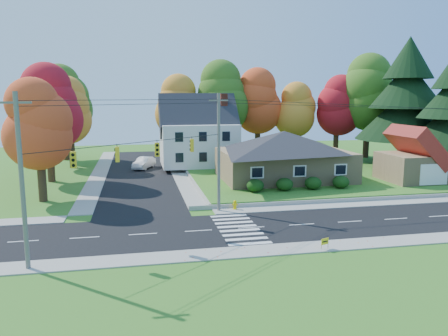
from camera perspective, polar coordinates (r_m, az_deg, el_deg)
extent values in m
plane|color=#3D7923|center=(33.04, 3.59, -7.80)|extent=(120.00, 120.00, 0.00)
cube|color=black|center=(33.04, 3.59, -7.78)|extent=(90.00, 8.00, 0.02)
cube|color=black|center=(57.32, -10.98, -0.59)|extent=(8.00, 44.00, 0.02)
cube|color=#9C9A90|center=(37.69, 1.63, -5.55)|extent=(90.00, 2.00, 0.08)
cube|color=#9C9A90|center=(28.48, 6.23, -10.60)|extent=(90.00, 2.00, 0.08)
cube|color=#3D7923|center=(56.49, 10.87, -0.49)|extent=(30.00, 30.00, 0.50)
cube|color=tan|center=(49.82, 7.78, 0.45)|extent=(14.00, 10.00, 3.20)
pyramid|color=#26262B|center=(49.48, 7.84, 3.54)|extent=(14.60, 10.60, 2.20)
cube|color=silver|center=(59.41, -3.35, 3.11)|extent=(10.00, 8.00, 5.60)
pyramid|color=#26262B|center=(59.11, -3.39, 6.97)|extent=(10.40, 8.40, 2.40)
cube|color=brown|center=(59.82, -0.04, 5.10)|extent=(0.90, 0.90, 9.60)
cube|color=tan|center=(52.71, 23.78, 0.11)|extent=(7.00, 6.00, 3.00)
pyramid|color=maroon|center=(52.42, 23.94, 2.59)|extent=(7.30, 6.30, 1.60)
cube|color=silver|center=(50.33, 25.74, -0.77)|extent=(3.20, 0.10, 2.20)
ellipsoid|color=#163A10|center=(42.69, 4.11, -2.29)|extent=(1.70, 1.70, 1.27)
ellipsoid|color=#163A10|center=(43.58, 7.92, -2.12)|extent=(1.70, 1.70, 1.27)
ellipsoid|color=#163A10|center=(44.65, 11.56, -1.94)|extent=(1.70, 1.70, 1.27)
ellipsoid|color=#163A10|center=(45.89, 15.02, -1.77)|extent=(1.70, 1.70, 1.27)
cylinder|color=#666059|center=(26.48, -24.89, -1.82)|extent=(0.26, 0.26, 10.00)
cube|color=#666059|center=(26.06, -25.56, 7.72)|extent=(1.60, 0.12, 0.12)
cylinder|color=#666059|center=(36.62, -0.70, 1.93)|extent=(0.26, 0.26, 10.00)
cube|color=#666059|center=(36.32, -0.71, 8.83)|extent=(1.60, 0.12, 0.12)
cube|color=gold|center=(27.81, -19.07, 1.02)|extent=(0.34, 0.26, 1.00)
cube|color=gold|center=(29.56, -13.76, 1.73)|extent=(0.26, 0.34, 1.00)
cube|color=gold|center=(31.70, -8.72, 2.39)|extent=(0.34, 0.26, 1.00)
cube|color=gold|center=(34.16, -4.20, 2.97)|extent=(0.26, 0.34, 1.00)
cylinder|color=black|center=(30.65, -10.91, 3.32)|extent=(13.02, 10.43, 0.04)
cylinder|color=#3F2A19|center=(65.12, -5.84, 3.54)|extent=(0.80, 0.80, 5.40)
sphere|color=orange|center=(64.84, -5.90, 6.97)|extent=(6.72, 6.72, 6.72)
sphere|color=orange|center=(64.80, -5.92, 8.45)|extent=(5.91, 5.91, 5.91)
sphere|color=orange|center=(64.79, -5.95, 9.94)|extent=(5.11, 5.11, 5.11)
cylinder|color=#3F2A19|center=(64.94, -0.47, 3.97)|extent=(0.86, 0.86, 6.30)
sphere|color=#3D691D|center=(64.67, -0.48, 7.99)|extent=(7.84, 7.84, 7.84)
sphere|color=#3D691D|center=(64.66, -0.48, 9.72)|extent=(6.90, 6.90, 6.90)
sphere|color=#3D691D|center=(64.70, -0.48, 11.46)|extent=(5.96, 5.96, 5.96)
cylinder|color=#3F2A19|center=(67.31, 4.40, 3.94)|extent=(0.83, 0.83, 5.85)
sphere|color=#E0471F|center=(67.05, 4.45, 7.54)|extent=(7.28, 7.28, 7.28)
sphere|color=#E0471F|center=(67.01, 4.47, 9.09)|extent=(6.41, 6.41, 6.41)
sphere|color=#E0471F|center=(67.03, 4.49, 10.65)|extent=(5.53, 5.53, 5.53)
cylinder|color=#3F2A19|center=(68.29, 9.49, 3.54)|extent=(0.77, 0.77, 4.95)
sphere|color=orange|center=(68.03, 9.57, 6.53)|extent=(6.16, 6.16, 6.16)
sphere|color=orange|center=(67.97, 9.60, 7.83)|extent=(5.42, 5.42, 5.42)
sphere|color=orange|center=(67.95, 9.64, 9.13)|extent=(4.68, 4.68, 4.68)
cylinder|color=#3F2A19|center=(69.72, 14.41, 3.67)|extent=(0.80, 0.80, 5.40)
sphere|color=#AF1620|center=(69.46, 14.54, 6.88)|extent=(6.72, 6.72, 6.72)
sphere|color=#AF1620|center=(69.42, 14.60, 8.26)|extent=(5.91, 5.91, 5.91)
sphere|color=#AF1620|center=(69.42, 14.65, 9.65)|extent=(5.11, 5.11, 5.11)
cylinder|color=#3F2A19|center=(69.74, 18.11, 4.06)|extent=(0.89, 0.89, 6.75)
sphere|color=#3D691D|center=(69.51, 18.32, 8.07)|extent=(8.40, 8.40, 8.40)
sphere|color=#3D691D|center=(69.51, 18.41, 9.80)|extent=(7.39, 7.39, 7.39)
sphere|color=#3D691D|center=(69.57, 18.50, 11.52)|extent=(6.38, 6.38, 6.38)
cylinder|color=#3F2A19|center=(63.69, 22.33, 1.61)|extent=(0.40, 0.40, 2.88)
cone|color=black|center=(63.25, 22.63, 6.50)|extent=(12.80, 12.80, 6.72)
cone|color=black|center=(63.23, 22.85, 9.97)|extent=(9.60, 9.60, 6.08)
cone|color=black|center=(63.41, 23.06, 13.15)|extent=(6.40, 6.40, 5.44)
cylinder|color=#3F2A19|center=(43.99, -22.71, -0.88)|extent=(0.77, 0.77, 4.95)
sphere|color=#E0471F|center=(43.54, -23.01, 3.76)|extent=(6.16, 6.16, 6.16)
sphere|color=#E0471F|center=(43.44, -23.14, 5.78)|extent=(5.42, 5.42, 5.42)
sphere|color=#E0471F|center=(43.39, -23.27, 7.80)|extent=(4.68, 4.68, 4.68)
cylinder|color=#3F2A19|center=(53.82, -21.74, 1.41)|extent=(0.83, 0.83, 5.85)
sphere|color=#AF1620|center=(53.45, -22.02, 5.90)|extent=(7.28, 7.28, 7.28)
sphere|color=#AF1620|center=(53.40, -22.14, 7.85)|extent=(6.41, 6.41, 6.41)
sphere|color=#AF1620|center=(53.40, -22.26, 9.80)|extent=(5.53, 5.53, 5.53)
cylinder|color=#3F2A19|center=(63.49, -19.26, 2.46)|extent=(0.80, 0.80, 5.40)
sphere|color=orange|center=(63.18, -19.45, 5.97)|extent=(6.72, 6.72, 6.72)
sphere|color=orange|center=(63.12, -19.53, 7.50)|extent=(5.91, 5.91, 5.91)
sphere|color=orange|center=(63.10, -19.62, 9.02)|extent=(5.11, 5.11, 5.11)
cylinder|color=#3F2A19|center=(71.61, -20.01, 3.51)|extent=(0.86, 0.86, 6.30)
sphere|color=#3D691D|center=(71.34, -20.22, 7.14)|extent=(7.84, 7.84, 7.84)
sphere|color=#3D691D|center=(71.31, -20.31, 8.71)|extent=(6.90, 6.90, 6.90)
sphere|color=#3D691D|center=(71.33, -20.40, 10.29)|extent=(5.96, 5.96, 5.96)
imported|color=silver|center=(60.25, -10.41, 0.66)|extent=(3.40, 5.00, 1.56)
cylinder|color=#D9BA02|center=(37.98, 1.43, -5.42)|extent=(0.39, 0.39, 0.11)
cylinder|color=#D9BA02|center=(37.89, 1.44, -4.95)|extent=(0.26, 0.26, 0.59)
sphere|color=#D9BA02|center=(37.81, 1.44, -4.43)|extent=(0.28, 0.28, 0.28)
cylinder|color=#D9BA02|center=(37.87, 1.44, -4.79)|extent=(0.49, 0.18, 0.13)
cylinder|color=black|center=(29.01, 12.61, -9.95)|extent=(0.02, 0.02, 0.51)
cylinder|color=black|center=(29.19, 13.42, -9.86)|extent=(0.02, 0.02, 0.51)
cube|color=yellow|center=(29.00, 13.04, -9.33)|extent=(0.59, 0.24, 0.41)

